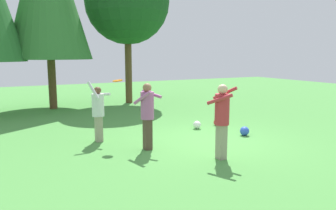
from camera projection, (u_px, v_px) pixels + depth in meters
The scene contains 9 objects.
ground_plane at pixel (209, 141), 9.36m from camera, with size 40.00×40.00×0.00m, color #4C9342.
person_thrower at pixel (98, 109), 9.16m from camera, with size 0.66×0.66×1.73m.
person_catcher at pixel (147, 111), 8.36m from camera, with size 0.70×0.74×1.73m.
person_bystander at pixel (222, 115), 7.59m from camera, with size 0.74×0.76×1.78m.
frisbee at pixel (118, 81), 8.79m from camera, with size 0.29×0.29×0.06m.
ball_white at pixel (197, 125), 10.84m from camera, with size 0.27×0.27×0.27m, color white.
ball_red at pixel (217, 122), 11.38m from camera, with size 0.21×0.21×0.21m, color red.
ball_blue at pixel (245, 131), 9.94m from camera, with size 0.28×0.28×0.28m, color blue.
tree_center at pixel (127, 2), 15.97m from camera, with size 4.13×4.13×7.07m.
Camera 1 is at (-5.21, -7.54, 2.46)m, focal length 34.91 mm.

